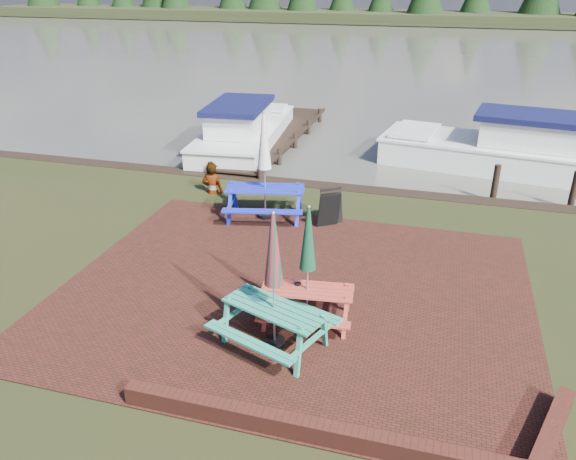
# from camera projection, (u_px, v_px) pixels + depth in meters

# --- Properties ---
(ground) EXTENTS (120.00, 120.00, 0.00)m
(ground) POSITION_uv_depth(u_px,v_px,m) (279.00, 319.00, 10.12)
(ground) COLOR black
(ground) RESTS_ON ground
(paving) EXTENTS (9.00, 7.50, 0.02)m
(paving) POSITION_uv_depth(u_px,v_px,m) (294.00, 291.00, 10.99)
(paving) COLOR #321810
(paving) RESTS_ON ground
(brick_wall) EXTENTS (6.21, 1.79, 0.30)m
(brick_wall) POSITION_uv_depth(u_px,v_px,m) (381.00, 434.00, 7.41)
(brick_wall) COLOR #4C1E16
(brick_wall) RESTS_ON ground
(water) EXTENTS (120.00, 60.00, 0.02)m
(water) POSITION_uv_depth(u_px,v_px,m) (420.00, 53.00, 42.39)
(water) COLOR #4B4840
(water) RESTS_ON ground
(picnic_table_teal) EXTENTS (2.17, 2.05, 2.41)m
(picnic_table_teal) POSITION_uv_depth(u_px,v_px,m) (274.00, 302.00, 9.09)
(picnic_table_teal) COLOR teal
(picnic_table_teal) RESTS_ON ground
(picnic_table_red) EXTENTS (1.76, 1.61, 2.22)m
(picnic_table_red) POSITION_uv_depth(u_px,v_px,m) (307.00, 284.00, 9.74)
(picnic_table_red) COLOR #C03E31
(picnic_table_red) RESTS_ON ground
(picnic_table_blue) EXTENTS (2.26, 2.10, 2.69)m
(picnic_table_blue) POSITION_uv_depth(u_px,v_px,m) (265.00, 183.00, 13.88)
(picnic_table_blue) COLOR #1A26C8
(picnic_table_blue) RESTS_ON ground
(chalkboard) EXTENTS (0.57, 0.79, 0.89)m
(chalkboard) POSITION_uv_depth(u_px,v_px,m) (330.00, 208.00, 13.67)
(chalkboard) COLOR black
(chalkboard) RESTS_ON ground
(jetty) EXTENTS (1.76, 9.08, 1.00)m
(jetty) POSITION_uv_depth(u_px,v_px,m) (276.00, 137.00, 20.78)
(jetty) COLOR black
(jetty) RESTS_ON ground
(boat_jetty) EXTENTS (3.06, 7.12, 2.00)m
(boat_jetty) POSITION_uv_depth(u_px,v_px,m) (244.00, 133.00, 20.12)
(boat_jetty) COLOR silver
(boat_jetty) RESTS_ON ground
(boat_near) EXTENTS (7.92, 3.74, 2.06)m
(boat_near) POSITION_uv_depth(u_px,v_px,m) (507.00, 151.00, 18.11)
(boat_near) COLOR silver
(boat_near) RESTS_ON ground
(person) EXTENTS (0.66, 0.45, 1.77)m
(person) POSITION_uv_depth(u_px,v_px,m) (211.00, 163.00, 15.49)
(person) COLOR gray
(person) RESTS_ON ground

